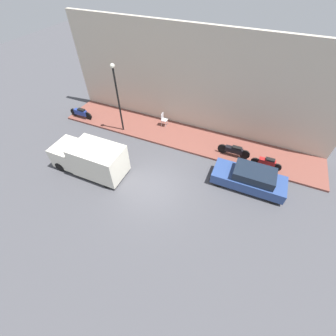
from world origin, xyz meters
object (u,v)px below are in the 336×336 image
at_px(motorcycle_black, 234,150).
at_px(streetlamp, 117,93).
at_px(motorcycle_blue, 81,113).
at_px(parked_car, 250,178).
at_px(delivery_van, 90,158).
at_px(motorcycle_red, 267,163).
at_px(cafe_chair, 163,119).

height_order(motorcycle_black, streetlamp, streetlamp).
bearing_deg(motorcycle_blue, parked_car, -97.66).
xyz_separation_m(motorcycle_black, motorcycle_blue, (-0.33, 12.00, 0.00)).
height_order(delivery_van, motorcycle_blue, delivery_van).
relative_size(motorcycle_blue, streetlamp, 0.41).
relative_size(parked_car, motorcycle_red, 2.22).
xyz_separation_m(motorcycle_black, streetlamp, (-0.41, 8.13, 2.50)).
xyz_separation_m(motorcycle_red, streetlamp, (-0.09, 10.21, 2.51)).
relative_size(parked_car, motorcycle_blue, 2.04).
distance_m(motorcycle_blue, streetlamp, 4.61).
height_order(parked_car, motorcycle_black, parked_car).
bearing_deg(streetlamp, motorcycle_blue, 88.73).
xyz_separation_m(motorcycle_red, motorcycle_black, (0.32, 2.09, 0.01)).
bearing_deg(motorcycle_black, parked_car, -147.87).
relative_size(parked_car, cafe_chair, 4.01).
bearing_deg(motorcycle_blue, delivery_van, -135.55).
bearing_deg(cafe_chair, parked_car, -116.17).
xyz_separation_m(parked_car, streetlamp, (1.71, 9.46, 2.42)).
height_order(delivery_van, motorcycle_black, delivery_van).
height_order(motorcycle_red, streetlamp, streetlamp).
xyz_separation_m(parked_car, delivery_van, (-2.54, 9.08, 0.37)).
bearing_deg(parked_car, delivery_van, 105.64).
bearing_deg(cafe_chair, motorcycle_black, -102.89).
bearing_deg(cafe_chair, motorcycle_blue, 104.09).
bearing_deg(motorcycle_red, motorcycle_blue, 90.02).
bearing_deg(motorcycle_blue, motorcycle_red, -89.98).
bearing_deg(delivery_van, streetlamp, 5.10).
distance_m(motorcycle_red, motorcycle_blue, 14.09).
height_order(parked_car, cafe_chair, parked_car).
bearing_deg(parked_car, motorcycle_blue, 82.34).
bearing_deg(cafe_chair, streetlamp, 123.75).
bearing_deg(streetlamp, delivery_van, -174.90).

